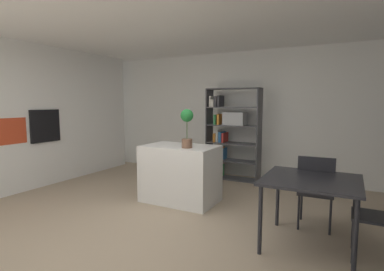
% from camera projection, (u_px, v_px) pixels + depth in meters
% --- Properties ---
extents(ground_plane, '(9.95, 9.95, 0.00)m').
position_uv_depth(ground_plane, '(149.00, 228.00, 3.84)').
color(ground_plane, tan).
extents(ceiling_slab, '(7.23, 6.50, 0.06)m').
position_uv_depth(ceiling_slab, '(145.00, 9.00, 3.54)').
color(ceiling_slab, white).
rests_on(ceiling_slab, ground_plane).
extents(back_partition, '(7.23, 0.06, 2.67)m').
position_uv_depth(back_partition, '(236.00, 115.00, 6.51)').
color(back_partition, white).
rests_on(back_partition, ground_plane).
extents(built_in_oven, '(0.06, 0.60, 0.61)m').
position_uv_depth(built_in_oven, '(45.00, 126.00, 5.65)').
color(built_in_oven, black).
rests_on(built_in_oven, ground_plane).
extents(kitchen_island, '(1.18, 0.74, 0.91)m').
position_uv_depth(kitchen_island, '(180.00, 174.00, 4.83)').
color(kitchen_island, white).
rests_on(kitchen_island, ground_plane).
extents(potted_plant_on_island, '(0.19, 0.19, 0.59)m').
position_uv_depth(potted_plant_on_island, '(187.00, 125.00, 4.52)').
color(potted_plant_on_island, brown).
rests_on(potted_plant_on_island, kitchen_island).
extents(open_bookshelf, '(1.11, 0.35, 1.89)m').
position_uv_depth(open_bookshelf, '(229.00, 132.00, 6.22)').
color(open_bookshelf, '#4C4C51').
rests_on(open_bookshelf, ground_plane).
extents(dining_table, '(1.00, 0.96, 0.77)m').
position_uv_depth(dining_table, '(311.00, 186.00, 3.26)').
color(dining_table, '#232328').
rests_on(dining_table, ground_plane).
extents(dining_chair_far, '(0.44, 0.44, 0.95)m').
position_uv_depth(dining_chair_far, '(316.00, 187.00, 3.72)').
color(dining_chair_far, '#232328').
rests_on(dining_chair_far, ground_plane).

